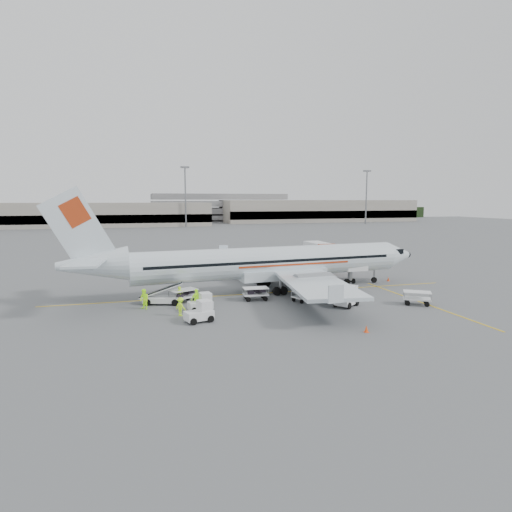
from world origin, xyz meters
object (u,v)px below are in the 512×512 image
object	(u,v)px
belt_loader	(163,291)
jet_bridge	(329,260)
tug_mid	(199,312)
tug_fore	(346,296)
aircraft	(272,241)
tug_aft	(200,302)

from	to	relation	value
belt_loader	jet_bridge	bearing A→B (deg)	42.15
jet_bridge	belt_loader	size ratio (longest dim) A/B	3.24
jet_bridge	tug_mid	world-z (taller)	jet_bridge
tug_fore	belt_loader	bearing A→B (deg)	125.27
jet_bridge	aircraft	bearing A→B (deg)	-146.04
jet_bridge	tug_aft	xyz separation A→B (m)	(-18.98, -13.69, -1.26)
jet_bridge	tug_mid	xyz separation A→B (m)	(-19.58, -17.13, -1.21)
tug_aft	tug_fore	bearing A→B (deg)	-16.18
belt_loader	tug_fore	bearing A→B (deg)	-0.79
belt_loader	tug_aft	distance (m)	4.74
belt_loader	tug_mid	distance (m)	7.45
jet_bridge	belt_loader	world-z (taller)	jet_bridge
jet_bridge	tug_fore	size ratio (longest dim) A/B	6.46
tug_fore	tug_mid	distance (m)	14.20
tug_mid	tug_aft	size ratio (longest dim) A/B	1.06
jet_bridge	tug_aft	size ratio (longest dim) A/B	7.49
jet_bridge	tug_aft	distance (m)	23.43
belt_loader	tug_aft	world-z (taller)	belt_loader
jet_bridge	tug_mid	distance (m)	26.05
aircraft	tug_mid	size ratio (longest dim) A/B	17.73
belt_loader	tug_aft	xyz separation A→B (m)	(3.08, -3.56, -0.51)
aircraft	tug_fore	distance (m)	10.69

